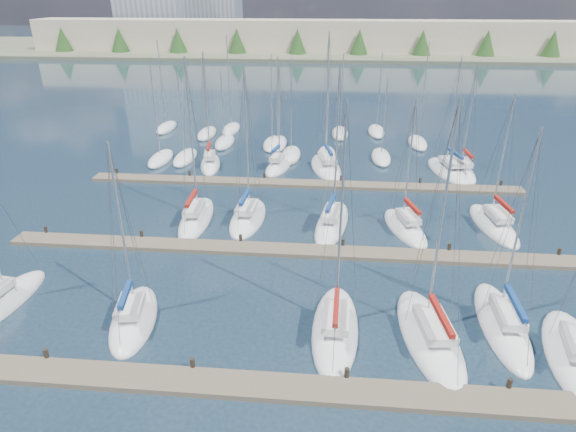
# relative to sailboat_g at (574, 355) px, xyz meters

# --- Properties ---
(ground) EXTENTS (400.00, 400.00, 0.00)m
(ground) POSITION_rel_sailboat_g_xyz_m (-16.40, 54.20, -0.18)
(ground) COLOR #213443
(ground) RESTS_ON ground
(dock_near) EXTENTS (44.00, 1.93, 1.10)m
(dock_near) POSITION_rel_sailboat_g_xyz_m (-16.40, -3.79, -0.03)
(dock_near) COLOR #6B5E4C
(dock_near) RESTS_ON ground
(dock_mid) EXTENTS (44.00, 1.93, 1.10)m
(dock_mid) POSITION_rel_sailboat_g_xyz_m (-16.40, 10.21, -0.03)
(dock_mid) COLOR #6B5E4C
(dock_mid) RESTS_ON ground
(dock_far) EXTENTS (44.00, 1.93, 1.10)m
(dock_far) POSITION_rel_sailboat_g_xyz_m (-16.40, 24.21, -0.03)
(dock_far) COLOR #6B5E4C
(dock_far) RESTS_ON ground
(sailboat_g) EXTENTS (4.47, 8.72, 13.86)m
(sailboat_g) POSITION_rel_sailboat_g_xyz_m (0.00, 0.00, 0.00)
(sailboat_g) COLOR white
(sailboat_g) RESTS_ON ground
(sailboat_r) EXTENTS (2.46, 7.26, 11.99)m
(sailboat_r) POSITION_rel_sailboat_g_xyz_m (0.86, 29.37, 0.01)
(sailboat_r) COLOR white
(sailboat_r) RESTS_ON ground
(sailboat_p) EXTENTS (4.73, 9.46, 15.13)m
(sailboat_p) POSITION_rel_sailboat_g_xyz_m (-14.04, 29.57, 0.00)
(sailboat_p) COLOR white
(sailboat_p) RESTS_ON ground
(sailboat_q) EXTENTS (4.76, 9.33, 12.80)m
(sailboat_q) POSITION_rel_sailboat_g_xyz_m (-0.63, 29.46, -0.01)
(sailboat_q) COLOR white
(sailboat_q) RESTS_ON ground
(sailboat_e) EXTENTS (4.06, 9.51, 14.48)m
(sailboat_e) POSITION_rel_sailboat_g_xyz_m (-7.58, 0.89, 0.00)
(sailboat_e) COLOR white
(sailboat_e) RESTS_ON ground
(sailboat_f) EXTENTS (2.76, 8.93, 12.67)m
(sailboat_f) POSITION_rel_sailboat_g_xyz_m (-3.08, 2.39, -0.00)
(sailboat_f) COLOR white
(sailboat_f) RESTS_ON ground
(sailboat_c) EXTENTS (3.83, 7.30, 11.84)m
(sailboat_c) POSITION_rel_sailboat_g_xyz_m (-25.11, 0.92, 0.00)
(sailboat_c) COLOR white
(sailboat_c) RESTS_ON ground
(sailboat_i) EXTENTS (2.91, 8.91, 14.33)m
(sailboat_i) POSITION_rel_sailboat_g_xyz_m (-25.04, 15.14, 0.01)
(sailboat_i) COLOR white
(sailboat_i) RESTS_ON ground
(sailboat_n) EXTENTS (3.45, 7.46, 13.16)m
(sailboat_n) POSITION_rel_sailboat_g_xyz_m (-27.22, 29.37, 0.02)
(sailboat_n) COLOR white
(sailboat_n) RESTS_ON ground
(sailboat_k) EXTENTS (3.87, 9.38, 13.77)m
(sailboat_k) POSITION_rel_sailboat_g_xyz_m (-13.27, 15.23, 0.01)
(sailboat_k) COLOR white
(sailboat_k) RESTS_ON ground
(sailboat_j) EXTENTS (3.13, 8.12, 13.48)m
(sailboat_j) POSITION_rel_sailboat_g_xyz_m (-20.58, 15.62, 0.00)
(sailboat_j) COLOR white
(sailboat_j) RESTS_ON ground
(sailboat_d) EXTENTS (3.01, 8.77, 14.12)m
(sailboat_d) POSITION_rel_sailboat_g_xyz_m (-12.97, 1.07, 0.00)
(sailboat_d) COLOR white
(sailboat_d) RESTS_ON ground
(sailboat_l) EXTENTS (4.18, 7.79, 11.47)m
(sailboat_l) POSITION_rel_sailboat_g_xyz_m (-7.17, 14.90, -0.00)
(sailboat_l) COLOR white
(sailboat_l) RESTS_ON ground
(sailboat_o) EXTENTS (3.45, 6.58, 12.08)m
(sailboat_o) POSITION_rel_sailboat_g_xyz_m (-19.40, 29.10, 0.02)
(sailboat_o) COLOR white
(sailboat_o) RESTS_ON ground
(sailboat_m) EXTENTS (3.55, 8.63, 11.76)m
(sailboat_m) POSITION_rel_sailboat_g_xyz_m (0.36, 16.14, -0.00)
(sailboat_m) COLOR white
(sailboat_m) RESTS_ON ground
(distant_boats) EXTENTS (36.93, 20.75, 13.30)m
(distant_boats) POSITION_rel_sailboat_g_xyz_m (-20.74, 37.96, 0.11)
(distant_boats) COLOR #9EA0A5
(distant_boats) RESTS_ON ground
(shoreline) EXTENTS (400.00, 60.00, 38.00)m
(shoreline) POSITION_rel_sailboat_g_xyz_m (-29.69, 143.97, 7.26)
(shoreline) COLOR #666B51
(shoreline) RESTS_ON ground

